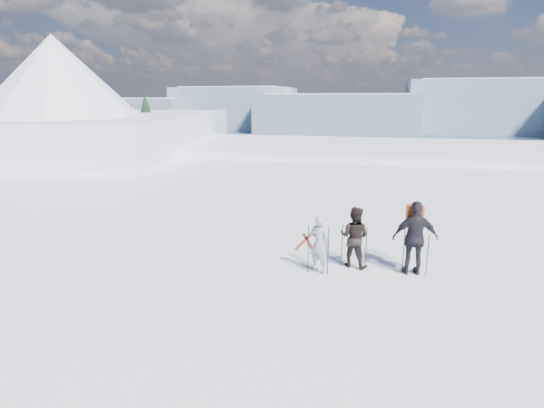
{
  "coord_description": "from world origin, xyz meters",
  "views": [
    {
      "loc": [
        0.64,
        -8.73,
        4.53
      ],
      "look_at": [
        -2.23,
        3.0,
        1.51
      ],
      "focal_mm": 28.0,
      "sensor_mm": 36.0,
      "label": 1
    }
  ],
  "objects": [
    {
      "name": "lake_basin",
      "position": [
        0.0,
        30.0,
        -6.5
      ],
      "size": [
        820.0,
        820.0,
        71.62
      ],
      "color": "white",
      "rests_on": "ground"
    },
    {
      "name": "skier_dark",
      "position": [
        0.21,
        2.49,
        0.85
      ],
      "size": [
        0.96,
        0.83,
        1.7
      ],
      "primitive_type": "imported",
      "rotation": [
        0.0,
        0.0,
        2.88
      ],
      "color": "black",
      "rests_on": "ground"
    },
    {
      "name": "skis_loose",
      "position": [
        -1.38,
        4.19,
        0.01
      ],
      "size": [
        0.66,
        1.7,
        0.03
      ],
      "color": "black",
      "rests_on": "ground"
    },
    {
      "name": "skier_grey",
      "position": [
        -0.66,
        1.87,
        0.79
      ],
      "size": [
        0.68,
        0.58,
        1.59
      ],
      "primitive_type": "imported",
      "rotation": [
        0.0,
        0.0,
        2.72
      ],
      "color": "#989CA5",
      "rests_on": "ground"
    },
    {
      "name": "far_mountain_range",
      "position": [
        29.6,
        454.78,
        -7.19
      ],
      "size": [
        770.0,
        110.0,
        53.0
      ],
      "color": "slate",
      "rests_on": "ground"
    },
    {
      "name": "backpack",
      "position": [
        1.74,
        2.59,
        2.27
      ],
      "size": [
        0.45,
        0.29,
        0.59
      ],
      "primitive_type": "cube",
      "rotation": [
        0.0,
        0.0,
        3.27
      ],
      "color": "#BA3A11",
      "rests_on": "skier_pack"
    },
    {
      "name": "near_ridge",
      "position": [
        -26.56,
        29.34,
        -3.48
      ],
      "size": [
        31.37,
        35.68,
        25.62
      ],
      "color": "white",
      "rests_on": "ground"
    },
    {
      "name": "skier_pack",
      "position": [
        1.77,
        2.34,
        0.99
      ],
      "size": [
        1.21,
        0.63,
        1.97
      ],
      "primitive_type": "imported",
      "rotation": [
        0.0,
        0.0,
        3.27
      ],
      "color": "black",
      "rests_on": "ground"
    },
    {
      "name": "ski_poles",
      "position": [
        0.42,
        2.12,
        0.63
      ],
      "size": [
        3.07,
        0.7,
        1.36
      ],
      "color": "black",
      "rests_on": "ground"
    }
  ]
}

